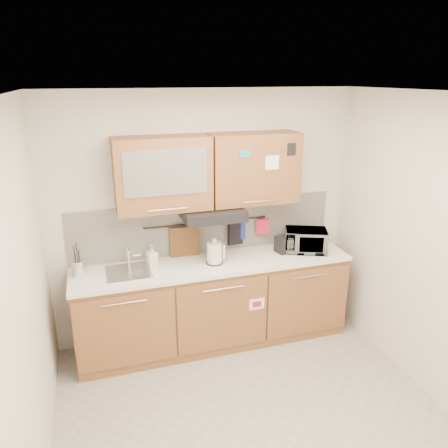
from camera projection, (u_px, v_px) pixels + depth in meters
floor at (255, 418)px, 3.64m from camera, size 3.20×3.20×0.00m
ceiling at (264, 94)px, 2.80m from camera, size 3.20×3.20×0.00m
wall_back at (206, 217)px, 4.57m from camera, size 3.20×0.00×3.20m
wall_left at (24, 310)px, 2.76m from camera, size 0.00×3.00×3.00m
wall_right at (436, 252)px, 3.67m from camera, size 0.00×3.00×3.00m
base_cabinet at (214, 307)px, 4.58m from camera, size 2.80×0.64×0.88m
countertop at (214, 264)px, 4.42m from camera, size 2.82×0.62×0.04m
backsplash at (206, 227)px, 4.59m from camera, size 2.80×0.02×0.56m
upper_cabinets at (209, 171)px, 4.24m from camera, size 1.82×0.37×0.70m
range_hood at (212, 213)px, 4.31m from camera, size 0.60×0.46×0.10m
sink at (129, 272)px, 4.19m from camera, size 0.42×0.40×0.26m
utensil_rail at (207, 222)px, 4.54m from camera, size 1.30×0.02×0.02m
utensil_crock at (79, 268)px, 4.07m from camera, size 0.17×0.17×0.33m
kettle at (215, 253)px, 4.35m from camera, size 0.20×0.19×0.27m
toaster at (286, 243)px, 4.66m from camera, size 0.26×0.20×0.18m
microwave at (306, 240)px, 4.66m from camera, size 0.51×0.44×0.24m
soap_bottle at (152, 255)px, 4.31m from camera, size 0.11×0.12×0.21m
cutting_board at (184, 244)px, 4.52m from camera, size 0.30×0.04×0.37m
oven_mitt at (240, 230)px, 4.66m from camera, size 0.12×0.07×0.20m
dark_pouch at (235, 233)px, 4.66m from camera, size 0.16×0.06×0.25m
pot_holder at (262, 227)px, 4.73m from camera, size 0.14×0.06×0.17m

